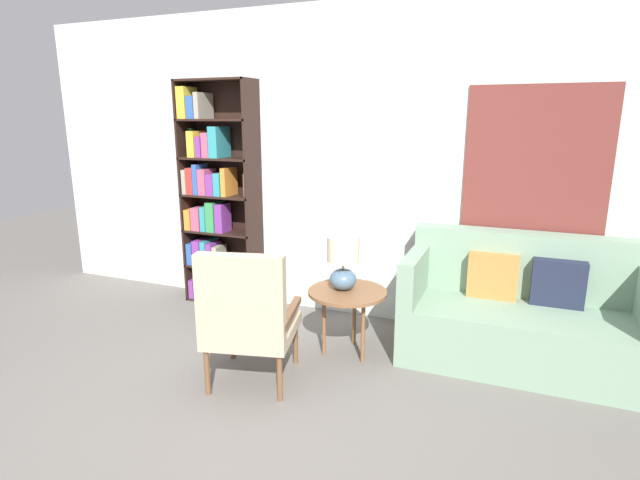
{
  "coord_description": "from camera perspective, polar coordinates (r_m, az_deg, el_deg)",
  "views": [
    {
      "loc": [
        1.46,
        -2.12,
        1.76
      ],
      "look_at": [
        0.15,
        1.13,
        0.9
      ],
      "focal_mm": 28.0,
      "sensor_mm": 36.0,
      "label": 1
    }
  ],
  "objects": [
    {
      "name": "wall_back",
      "position": [
        4.41,
        3.07,
        8.44
      ],
      "size": [
        6.4,
        0.08,
        2.7
      ],
      "color": "silver",
      "rests_on": "ground_plane"
    },
    {
      "name": "side_table",
      "position": [
        3.76,
        3.15,
        -6.45
      ],
      "size": [
        0.59,
        0.59,
        0.51
      ],
      "color": "brown",
      "rests_on": "ground_plane"
    },
    {
      "name": "bookshelf",
      "position": [
        4.85,
        -12.07,
        4.71
      ],
      "size": [
        0.73,
        0.3,
        2.1
      ],
      "color": "black",
      "rests_on": "ground_plane"
    },
    {
      "name": "table_lamp",
      "position": [
        3.71,
        2.67,
        -2.37
      ],
      "size": [
        0.24,
        0.24,
        0.41
      ],
      "color": "slate",
      "rests_on": "side_table"
    },
    {
      "name": "couch",
      "position": [
        3.99,
        22.02,
        -7.98
      ],
      "size": [
        1.67,
        0.81,
        0.92
      ],
      "color": "gray",
      "rests_on": "ground_plane"
    },
    {
      "name": "armchair",
      "position": [
        3.31,
        -8.35,
        -8.43
      ],
      "size": [
        0.68,
        0.71,
        0.96
      ],
      "color": "brown",
      "rests_on": "ground_plane"
    },
    {
      "name": "ground_plane",
      "position": [
        3.12,
        -11.05,
        -20.85
      ],
      "size": [
        14.0,
        14.0,
        0.0
      ],
      "primitive_type": "plane",
      "color": "#66605B"
    }
  ]
}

